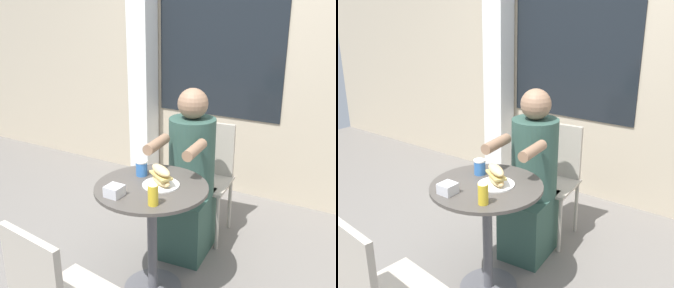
% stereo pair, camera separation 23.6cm
% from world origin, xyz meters
% --- Properties ---
extents(ground_plane, '(8.00, 8.00, 0.00)m').
position_xyz_m(ground_plane, '(0.00, 0.00, 0.00)').
color(ground_plane, slate).
extents(storefront_wall, '(8.00, 0.09, 2.80)m').
position_xyz_m(storefront_wall, '(-0.00, 1.65, 1.40)').
color(storefront_wall, '#B7A88E').
rests_on(storefront_wall, ground_plane).
extents(lattice_pillar, '(0.22, 0.22, 2.40)m').
position_xyz_m(lattice_pillar, '(-1.04, 1.48, 1.20)').
color(lattice_pillar, silver).
rests_on(lattice_pillar, ground_plane).
extents(cafe_table, '(0.67, 0.67, 0.72)m').
position_xyz_m(cafe_table, '(0.00, 0.00, 0.53)').
color(cafe_table, '#47423D').
rests_on(cafe_table, ground_plane).
extents(diner_chair, '(0.42, 0.42, 0.87)m').
position_xyz_m(diner_chair, '(-0.02, 0.85, 0.52)').
color(diner_chair, '#ADA393').
rests_on(diner_chair, ground_plane).
extents(seated_diner, '(0.37, 0.59, 1.20)m').
position_xyz_m(seated_diner, '(-0.01, 0.51, 0.53)').
color(seated_diner, '#2D4C42').
rests_on(seated_diner, ground_plane).
extents(sandwich_on_plate, '(0.22, 0.22, 0.12)m').
position_xyz_m(sandwich_on_plate, '(0.04, 0.03, 0.77)').
color(sandwich_on_plate, white).
rests_on(sandwich_on_plate, cafe_table).
extents(drink_cup, '(0.07, 0.07, 0.10)m').
position_xyz_m(drink_cup, '(-0.13, 0.10, 0.77)').
color(drink_cup, '#336BB7').
rests_on(drink_cup, cafe_table).
extents(napkin_box, '(0.09, 0.09, 0.06)m').
position_xyz_m(napkin_box, '(-0.10, -0.21, 0.75)').
color(napkin_box, silver).
rests_on(napkin_box, cafe_table).
extents(condiment_bottle, '(0.06, 0.06, 0.15)m').
position_xyz_m(condiment_bottle, '(0.13, -0.19, 0.79)').
color(condiment_bottle, gold).
rests_on(condiment_bottle, cafe_table).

